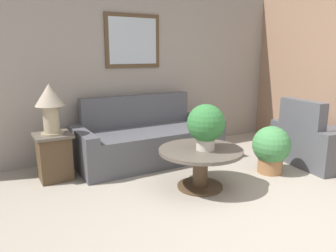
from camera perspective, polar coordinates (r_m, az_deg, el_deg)
The scene contains 10 objects.
ground_plane at distance 3.52m, azimuth 17.95°, elevation -15.24°, with size 20.00×20.00×0.00m, color gray.
wall_back at distance 5.43m, azimuth -4.08°, elevation 9.46°, with size 7.09×0.09×2.60m.
wall_right at distance 6.04m, azimuth 25.49°, elevation 8.49°, with size 0.06×4.82×2.60m.
couch_main at distance 4.97m, azimuth -3.63°, elevation -2.57°, with size 2.16×0.96×0.96m.
armchair at distance 5.33m, azimuth 24.67°, elevation -2.69°, with size 1.09×1.22×0.96m.
coffee_table at distance 3.97m, azimuth 5.68°, elevation -5.89°, with size 1.01×1.01×0.49m.
side_table at distance 4.48m, azimuth -19.21°, elevation -4.99°, with size 0.45×0.45×0.60m.
table_lamp at distance 4.33m, azimuth -19.88°, elevation 3.88°, with size 0.36×0.36×0.64m.
potted_plant_on_table at distance 3.84m, azimuth 6.62°, elevation 0.23°, with size 0.45×0.45×0.54m.
potted_plant_floor at distance 4.65m, azimuth 17.53°, elevation -3.65°, with size 0.51×0.51×0.65m.
Camera 1 is at (-2.38, -2.03, 1.61)m, focal length 35.00 mm.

